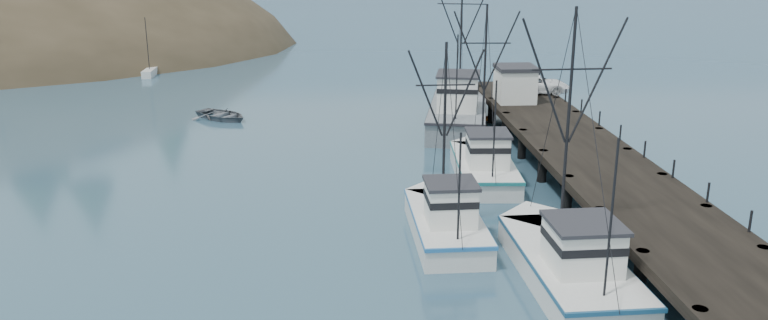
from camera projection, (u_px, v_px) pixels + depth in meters
ground at (369, 315)px, 29.72m from camera, size 400.00×400.00×0.00m
pier at (585, 154)px, 45.44m from camera, size 6.00×44.00×2.00m
moored_sailboats at (49, 69)px, 82.16m from camera, size 20.72×19.99×6.35m
trawler_near at (567, 260)px, 32.76m from camera, size 4.21×11.95×12.03m
trawler_mid at (445, 220)px, 37.33m from camera, size 3.41×9.78×9.94m
trawler_far at (483, 165)px, 46.30m from camera, size 3.95×10.56×10.88m
work_vessel at (458, 111)px, 58.49m from camera, size 6.71×14.48×12.23m
pier_shed at (515, 83)px, 57.98m from camera, size 3.00×3.20×2.80m
pickup_truck at (537, 84)px, 61.30m from camera, size 5.66×3.46×1.47m
motorboat at (222, 119)px, 61.20m from camera, size 6.13×5.96×1.04m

